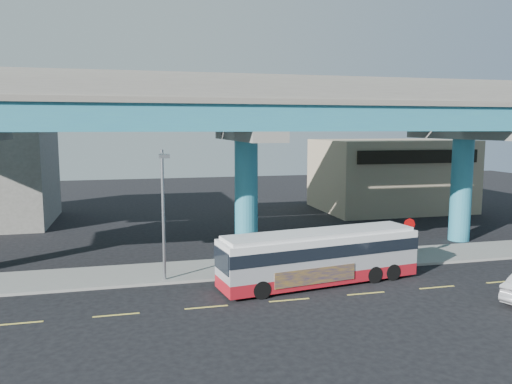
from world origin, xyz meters
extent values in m
plane|color=black|center=(0.00, 0.00, 0.00)|extent=(120.00, 120.00, 0.00)
cube|color=gray|center=(0.00, 5.50, 0.07)|extent=(70.00, 4.00, 0.15)
cube|color=#D8C64C|center=(-12.00, -0.30, 0.01)|extent=(2.00, 0.12, 0.01)
cube|color=#D8C64C|center=(-8.00, -0.30, 0.01)|extent=(2.00, 0.12, 0.01)
cube|color=#D8C64C|center=(-4.00, -0.30, 0.01)|extent=(2.00, 0.12, 0.01)
cube|color=#D8C64C|center=(0.00, -0.30, 0.01)|extent=(2.00, 0.12, 0.01)
cube|color=#D8C64C|center=(4.00, -0.30, 0.01)|extent=(2.00, 0.12, 0.01)
cube|color=#D8C64C|center=(8.00, -0.30, 0.01)|extent=(2.00, 0.12, 0.01)
cube|color=#D8C64C|center=(12.00, -0.30, 0.01)|extent=(2.00, 0.12, 0.01)
cylinder|color=teal|center=(0.00, 9.00, 3.70)|extent=(1.50, 1.50, 7.40)
cube|color=gray|center=(0.00, 9.00, 7.70)|extent=(2.00, 12.00, 0.60)
cube|color=gray|center=(0.00, 12.50, 8.60)|extent=(1.80, 5.00, 1.20)
cylinder|color=teal|center=(16.00, 9.00, 3.70)|extent=(1.50, 1.50, 7.40)
cube|color=gray|center=(16.00, 9.00, 7.70)|extent=(2.00, 12.00, 0.60)
cube|color=gray|center=(16.00, 12.50, 8.60)|extent=(1.80, 5.00, 1.20)
cube|color=teal|center=(0.00, 5.50, 8.70)|extent=(52.00, 5.00, 1.40)
cube|color=gray|center=(0.00, 5.50, 9.55)|extent=(52.00, 5.40, 0.30)
cube|color=gray|center=(0.00, 3.00, 10.10)|extent=(52.00, 0.25, 0.80)
cube|color=gray|center=(0.00, 8.00, 10.10)|extent=(52.00, 0.25, 0.80)
cube|color=teal|center=(0.00, 12.50, 9.90)|extent=(52.00, 5.00, 1.40)
cube|color=gray|center=(0.00, 12.50, 10.75)|extent=(52.00, 5.40, 0.30)
cube|color=gray|center=(0.00, 10.00, 11.30)|extent=(52.00, 0.25, 0.80)
cube|color=gray|center=(0.00, 15.00, 11.30)|extent=(52.00, 0.25, 0.80)
cube|color=tan|center=(18.00, 23.00, 3.50)|extent=(14.00, 10.00, 7.00)
cube|color=black|center=(18.00, 17.90, 5.60)|extent=(12.00, 0.25, 1.20)
cube|color=maroon|center=(2.35, 1.81, 0.50)|extent=(11.11, 3.96, 0.63)
cube|color=#B2B2B7|center=(2.35, 1.81, 1.50)|extent=(11.11, 3.96, 1.36)
cube|color=black|center=(2.35, 1.81, 1.95)|extent=(11.18, 4.02, 0.63)
cube|color=silver|center=(2.35, 1.81, 2.45)|extent=(11.11, 3.96, 0.36)
cube|color=silver|center=(2.35, 1.81, 2.72)|extent=(10.68, 3.65, 0.18)
cube|color=black|center=(7.75, 2.65, 1.81)|extent=(0.38, 2.05, 1.09)
cube|color=black|center=(-3.05, 0.97, 1.81)|extent=(0.38, 2.05, 1.09)
cube|color=#11124C|center=(1.63, 0.50, 0.83)|extent=(4.49, 0.75, 0.82)
cylinder|color=black|center=(-1.26, 0.19, 0.45)|extent=(0.94, 0.41, 0.91)
cylinder|color=black|center=(-1.58, 2.25, 0.45)|extent=(0.94, 0.41, 0.91)
cylinder|color=black|center=(5.20, 1.20, 0.45)|extent=(0.94, 0.41, 0.91)
cylinder|color=black|center=(4.88, 3.26, 0.45)|extent=(0.94, 0.41, 0.91)
cylinder|color=black|center=(6.36, 1.38, 0.45)|extent=(0.94, 0.41, 0.91)
cylinder|color=black|center=(6.04, 3.44, 0.45)|extent=(0.94, 0.41, 0.91)
cylinder|color=gray|center=(-5.61, 4.00, 3.61)|extent=(0.16, 0.16, 6.93)
cylinder|color=gray|center=(-5.61, 3.06, 6.89)|extent=(0.12, 1.87, 0.12)
cube|color=gray|center=(-5.61, 2.13, 6.84)|extent=(0.50, 0.70, 0.18)
cylinder|color=gray|center=(8.98, 4.20, 1.30)|extent=(0.06, 0.06, 2.30)
cylinder|color=#B20A0A|center=(8.98, 4.17, 2.40)|extent=(0.80, 0.06, 0.80)
camera|label=1|loc=(-7.07, -22.25, 8.20)|focal=35.00mm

